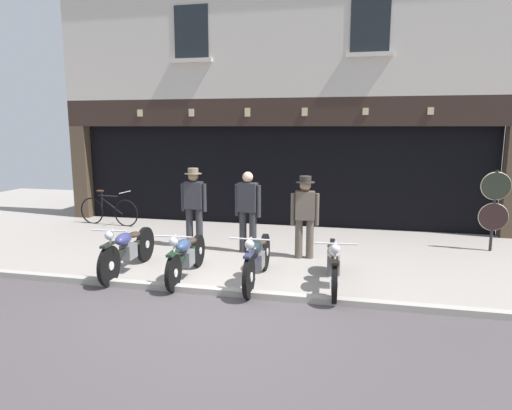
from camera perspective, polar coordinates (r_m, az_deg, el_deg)
ground at (r=6.33m, az=-7.91°, el=-14.81°), size 23.72×22.00×0.18m
shop_facade at (r=13.51m, az=3.87°, el=6.48°), size 12.02×4.42×6.79m
motorcycle_left at (r=8.42m, az=-15.88°, el=-5.38°), size 0.62×2.07×0.93m
motorcycle_center_left at (r=7.89m, az=-8.82°, el=-6.28°), size 0.62×1.93×0.90m
motorcycle_center at (r=7.57m, az=0.17°, el=-6.71°), size 0.62×2.08×0.93m
motorcycle_center_right at (r=7.48m, az=9.75°, el=-7.15°), size 0.62×2.03×0.91m
salesman_left at (r=9.76m, az=-7.86°, el=0.20°), size 0.56×0.36×1.73m
shopkeeper_center at (r=9.27m, az=-1.04°, el=-0.38°), size 0.56×0.27×1.69m
salesman_right at (r=8.93m, az=6.18°, el=-0.97°), size 0.55×0.37×1.65m
tyre_sign_pole at (r=10.59m, az=27.91°, el=0.26°), size 0.59×0.06×1.71m
advert_board_near at (r=12.49m, az=-6.85°, el=6.05°), size 0.67×0.03×0.92m
leaning_bicycle at (r=12.64m, az=-18.14°, el=-0.68°), size 1.79×0.50×0.95m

